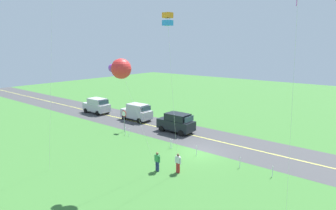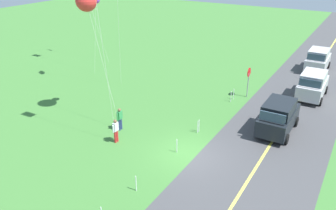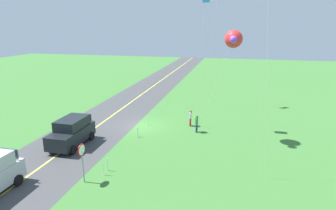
# 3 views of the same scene
# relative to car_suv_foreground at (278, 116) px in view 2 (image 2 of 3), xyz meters

# --- Properties ---
(ground_plane) EXTENTS (120.00, 120.00, 0.10)m
(ground_plane) POSITION_rel_car_suv_foreground_xyz_m (-5.66, 3.86, -1.20)
(ground_plane) COLOR #3D7533
(asphalt_road) EXTENTS (120.00, 7.00, 0.00)m
(asphalt_road) POSITION_rel_car_suv_foreground_xyz_m (-5.66, -0.14, -1.15)
(asphalt_road) COLOR #424244
(asphalt_road) RESTS_ON ground
(road_centre_stripe) EXTENTS (120.00, 0.16, 0.00)m
(road_centre_stripe) POSITION_rel_car_suv_foreground_xyz_m (-5.66, -0.14, -1.15)
(road_centre_stripe) COLOR #E5E04C
(road_centre_stripe) RESTS_ON asphalt_road
(car_suv_foreground) EXTENTS (4.40, 2.12, 2.24)m
(car_suv_foreground) POSITION_rel_car_suv_foreground_xyz_m (0.00, 0.00, 0.00)
(car_suv_foreground) COLOR black
(car_suv_foreground) RESTS_ON ground
(car_parked_east_far) EXTENTS (4.40, 2.12, 2.24)m
(car_parked_east_far) POSITION_rel_car_suv_foreground_xyz_m (15.10, -0.08, 0.00)
(car_parked_east_far) COLOR #B7B7BC
(car_parked_east_far) RESTS_ON ground
(car_parked_east_near) EXTENTS (4.40, 2.12, 2.24)m
(car_parked_east_near) POSITION_rel_car_suv_foreground_xyz_m (7.43, -0.90, 0.00)
(car_parked_east_near) COLOR #B7B7BC
(car_parked_east_near) RESTS_ON ground
(stop_sign) EXTENTS (0.76, 0.08, 2.56)m
(stop_sign) POSITION_rel_car_suv_foreground_xyz_m (4.81, 3.76, 0.65)
(stop_sign) COLOR gray
(stop_sign) RESTS_ON ground
(person_adult_near) EXTENTS (0.58, 0.22, 1.60)m
(person_adult_near) POSITION_rel_car_suv_foreground_xyz_m (-6.69, 8.54, -0.29)
(person_adult_near) COLOR red
(person_adult_near) RESTS_ON ground
(person_adult_companion) EXTENTS (0.58, 0.22, 1.60)m
(person_adult_companion) POSITION_rel_car_suv_foreground_xyz_m (-5.22, 9.35, -0.29)
(person_adult_companion) COLOR navy
(person_adult_companion) RESTS_ON ground
(kite_blue_mid) EXTENTS (1.98, 3.50, 9.03)m
(kite_blue_mid) POSITION_rel_car_suv_foreground_xyz_m (-4.39, 12.15, 7.18)
(kite_blue_mid) COLOR silver
(kite_blue_mid) RESTS_ON ground
(fence_post_1) EXTENTS (0.05, 0.05, 0.90)m
(fence_post_1) POSITION_rel_car_suv_foreground_xyz_m (-10.09, 4.56, -0.70)
(fence_post_1) COLOR silver
(fence_post_1) RESTS_ON ground
(fence_post_2) EXTENTS (0.05, 0.05, 0.90)m
(fence_post_2) POSITION_rel_car_suv_foreground_xyz_m (-5.81, 4.56, -0.70)
(fence_post_2) COLOR silver
(fence_post_2) RESTS_ON ground
(fence_post_3) EXTENTS (0.05, 0.05, 0.90)m
(fence_post_3) POSITION_rel_car_suv_foreground_xyz_m (-2.93, 4.56, -0.70)
(fence_post_3) COLOR silver
(fence_post_3) RESTS_ON ground
(fence_post_4) EXTENTS (0.05, 0.05, 0.90)m
(fence_post_4) POSITION_rel_car_suv_foreground_xyz_m (-2.74, 4.56, -0.70)
(fence_post_4) COLOR silver
(fence_post_4) RESTS_ON ground
(fence_post_5) EXTENTS (0.05, 0.05, 0.90)m
(fence_post_5) POSITION_rel_car_suv_foreground_xyz_m (3.76, 4.56, -0.70)
(fence_post_5) COLOR silver
(fence_post_5) RESTS_ON ground
(fence_post_6) EXTENTS (0.05, 0.05, 0.90)m
(fence_post_6) POSITION_rel_car_suv_foreground_xyz_m (3.17, 4.56, -0.70)
(fence_post_6) COLOR silver
(fence_post_6) RESTS_ON ground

